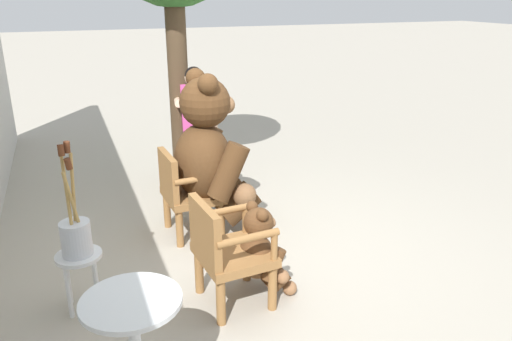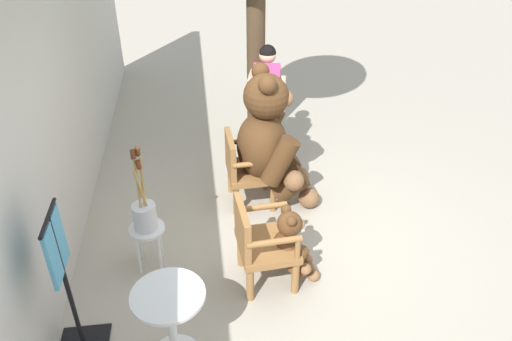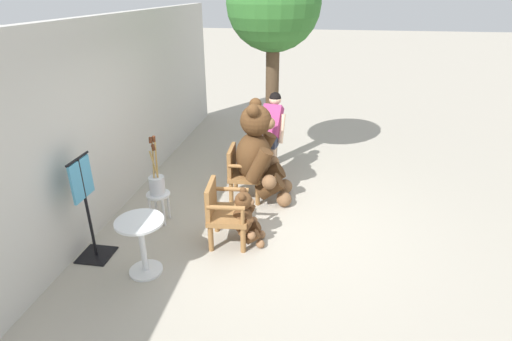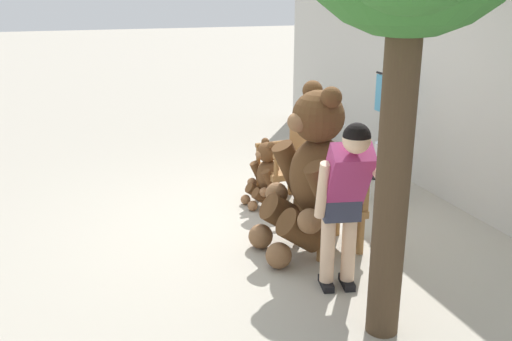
{
  "view_description": "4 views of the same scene",
  "coord_description": "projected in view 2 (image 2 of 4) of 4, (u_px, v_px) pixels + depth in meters",
  "views": [
    {
      "loc": [
        -3.82,
        1.52,
        2.29
      ],
      "look_at": [
        0.23,
        -0.05,
        0.73
      ],
      "focal_mm": 35.0,
      "sensor_mm": 36.0,
      "label": 1
    },
    {
      "loc": [
        -4.06,
        1.0,
        3.46
      ],
      "look_at": [
        0.22,
        0.46,
        0.68
      ],
      "focal_mm": 35.0,
      "sensor_mm": 36.0,
      "label": 2
    },
    {
      "loc": [
        -5.05,
        -0.61,
        3.13
      ],
      "look_at": [
        0.33,
        0.25,
        0.63
      ],
      "focal_mm": 28.0,
      "sensor_mm": 36.0,
      "label": 3
    },
    {
      "loc": [
        5.23,
        -1.8,
        2.43
      ],
      "look_at": [
        0.08,
        -0.11,
        0.68
      ],
      "focal_mm": 40.0,
      "sensor_mm": 36.0,
      "label": 4
    }
  ],
  "objects": [
    {
      "name": "ground_plane",
      "position": [
        301.0,
        231.0,
        5.37
      ],
      "size": [
        60.0,
        60.0,
        0.0
      ],
      "primitive_type": "plane",
      "color": "#A8A091"
    },
    {
      "name": "teddy_bear_small",
      "position": [
        291.0,
        245.0,
        4.61
      ],
      "size": [
        0.47,
        0.46,
        0.78
      ],
      "color": "brown",
      "rests_on": "ground"
    },
    {
      "name": "clothing_display_stand",
      "position": [
        67.0,
        284.0,
        3.74
      ],
      "size": [
        0.44,
        0.4,
        1.36
      ],
      "color": "black",
      "rests_on": "ground"
    },
    {
      "name": "back_wall",
      "position": [
        39.0,
        130.0,
        4.36
      ],
      "size": [
        10.0,
        0.16,
        2.8
      ],
      "primitive_type": "cube",
      "color": "beige",
      "rests_on": "ground"
    },
    {
      "name": "round_side_table",
      "position": [
        171.0,
        319.0,
        3.8
      ],
      "size": [
        0.56,
        0.56,
        0.72
      ],
      "color": "silver",
      "rests_on": "ground"
    },
    {
      "name": "person_visitor",
      "position": [
        266.0,
        99.0,
        6.09
      ],
      "size": [
        0.85,
        0.48,
        1.5
      ],
      "color": "black",
      "rests_on": "ground"
    },
    {
      "name": "teddy_bear_large",
      "position": [
        270.0,
        140.0,
        5.44
      ],
      "size": [
        0.97,
        0.93,
        1.61
      ],
      "color": "#4C3019",
      "rests_on": "ground"
    },
    {
      "name": "brush_bucket",
      "position": [
        144.0,
        213.0,
        4.61
      ],
      "size": [
        0.22,
        0.22,
        0.86
      ],
      "color": "silver",
      "rests_on": "white_stool"
    },
    {
      "name": "white_stool",
      "position": [
        148.0,
        236.0,
        4.76
      ],
      "size": [
        0.34,
        0.34,
        0.46
      ],
      "color": "silver",
      "rests_on": "ground"
    },
    {
      "name": "wooden_chair_left",
      "position": [
        261.0,
        242.0,
        4.53
      ],
      "size": [
        0.6,
        0.56,
        0.86
      ],
      "color": "olive",
      "rests_on": "ground"
    },
    {
      "name": "wooden_chair_right",
      "position": [
        246.0,
        168.0,
        5.59
      ],
      "size": [
        0.59,
        0.55,
        0.86
      ],
      "color": "olive",
      "rests_on": "ground"
    }
  ]
}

